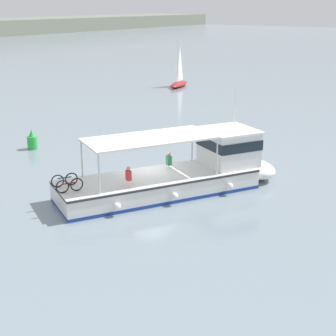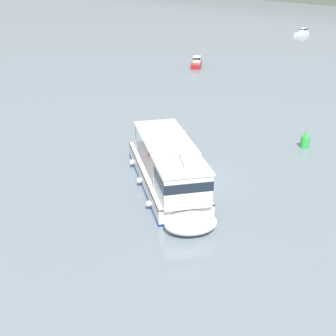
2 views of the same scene
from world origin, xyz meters
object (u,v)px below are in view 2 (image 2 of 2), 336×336
ferry_main (172,180)px  motorboat_horizon_east (197,62)px  motorboat_off_stern (302,32)px  channel_buoy (305,141)px

ferry_main → motorboat_horizon_east: 38.65m
motorboat_horizon_east → motorboat_off_stern: (-6.85, 34.51, 0.00)m
motorboat_off_stern → ferry_main: bearing=-62.0°
channel_buoy → motorboat_horizon_east: bearing=151.3°
motorboat_horizon_east → motorboat_off_stern: bearing=101.2°
motorboat_horizon_east → channel_buoy: 31.03m
ferry_main → motorboat_off_stern: 70.99m
channel_buoy → ferry_main: bearing=-93.4°
motorboat_horizon_east → channel_buoy: (27.22, -14.90, 0.02)m
ferry_main → channel_buoy: ferry_main is taller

